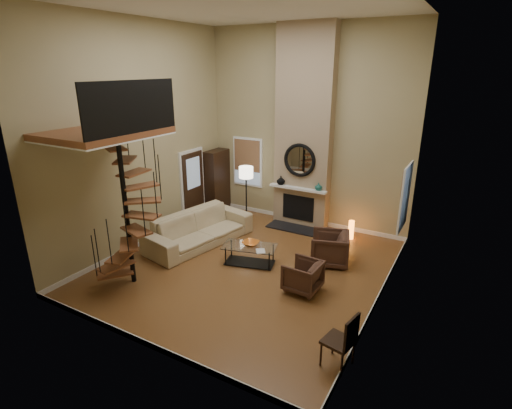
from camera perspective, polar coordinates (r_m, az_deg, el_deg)
The scene contains 33 objects.
ground at distance 9.34m, azimuth -1.23°, elevation -8.87°, with size 6.00×6.50×0.01m, color brown.
back_wall at distance 11.27m, azimuth 7.30°, elevation 10.72°, with size 6.00×0.02×5.50m, color tan.
front_wall at distance 5.93m, azimuth -17.68°, elevation 2.14°, with size 6.00×0.02×5.50m, color tan.
left_wall at distance 10.24m, azimuth -16.12°, elevation 9.26°, with size 0.02×6.50×5.50m, color tan.
right_wall at distance 7.36m, azimuth 19.22°, elevation 5.21°, with size 0.02×6.50×5.50m, color tan.
ceiling at distance 8.30m, azimuth -1.53°, elevation 26.83°, with size 6.00×6.50×0.01m, color silver.
baseboard_back at distance 11.96m, azimuth 6.73°, elevation -2.13°, with size 6.00×0.02×0.12m, color white.
baseboard_front at distance 7.17m, azimuth -15.34°, elevation -18.81°, with size 6.00×0.02×0.12m, color white.
baseboard_left at distance 11.00m, azimuth -14.79°, elevation -4.64°, with size 0.02×6.50×0.12m, color white.
baseboard_right at distance 8.39m, azimuth 17.09°, elevation -12.87°, with size 0.02×6.50×0.12m, color white.
chimney_breast at distance 11.10m, azimuth 6.91°, elevation 10.60°, with size 1.60×0.38×5.50m, color #9A8264.
hearth at distance 11.40m, azimuth 5.40°, elevation -3.40°, with size 1.50×0.60×0.04m, color black.
firebox at distance 11.46m, azimuth 6.08°, elevation -0.46°, with size 0.95×0.02×0.72m, color black.
mantel at distance 11.20m, azimuth 6.02°, elevation 2.30°, with size 1.70×0.18×0.06m, color white.
mirror_frame at distance 11.05m, azimuth 6.30°, elevation 6.35°, with size 0.94×0.94×0.10m, color black.
mirror_disc at distance 11.06m, azimuth 6.32°, elevation 6.36°, with size 0.80×0.80×0.01m, color white.
vase_left at distance 11.41m, azimuth 3.60°, elevation 3.50°, with size 0.24×0.24×0.25m, color black.
vase_right at distance 10.98m, azimuth 9.00°, elevation 2.56°, with size 0.20×0.20×0.21m, color #175148.
window_back at distance 12.29m, azimuth -1.22°, elevation 6.23°, with size 1.02×0.06×1.52m.
window_right at distance 9.56m, azimuth 20.67°, elevation 1.13°, with size 0.06×1.02×1.52m.
entry_door at distance 11.90m, azimuth -9.10°, elevation 2.68°, with size 0.10×1.05×2.16m.
loft at distance 8.28m, azimuth -20.57°, elevation 9.96°, with size 1.70×2.20×1.09m.
spiral_stair at distance 8.42m, azimuth -18.21°, elevation 0.14°, with size 1.47×1.47×4.06m.
hutch at distance 12.61m, azimuth -5.61°, elevation 3.31°, with size 0.42×0.89×2.00m, color black.
sofa at distance 10.45m, azimuth -8.14°, elevation -3.47°, with size 2.92×1.14×0.85m, color tan.
armchair_near at distance 9.51m, azimuth 11.05°, elevation -6.29°, with size 0.84×0.87×0.79m, color #492C21.
armchair_far at distance 8.25m, azimuth 7.16°, elevation -10.29°, with size 0.68×0.70×0.64m, color #492C21.
coffee_table at distance 9.32m, azimuth -0.93°, elevation -6.93°, with size 1.36×0.93×0.46m.
bowl at distance 9.27m, azimuth -0.78°, elevation -5.63°, with size 0.39×0.39×0.10m, color orange.
book at distance 8.97m, azimuth 0.51°, elevation -6.77°, with size 0.20×0.26×0.03m, color gray.
floor_lamp at distance 11.33m, azimuth -1.43°, elevation 4.00°, with size 0.40×0.40×1.71m.
accent_lamp at distance 10.93m, azimuth 13.54°, elevation -3.60°, with size 0.15×0.15×0.53m, color orange.
side_chair at distance 6.43m, azimuth 12.53°, elevation -18.41°, with size 0.51×0.50×0.95m.
Camera 1 is at (4.23, -7.06, 4.41)m, focal length 27.75 mm.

